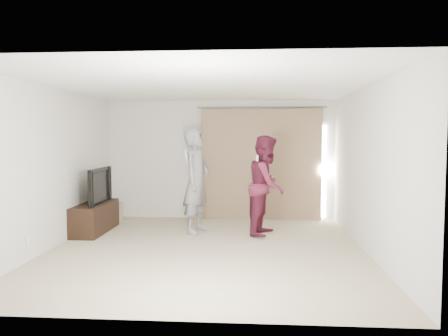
{
  "coord_description": "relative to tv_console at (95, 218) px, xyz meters",
  "views": [
    {
      "loc": [
        0.76,
        -6.85,
        1.79
      ],
      "look_at": [
        0.19,
        1.2,
        1.23
      ],
      "focal_mm": 35.0,
      "sensor_mm": 36.0,
      "label": 1
    }
  ],
  "objects": [
    {
      "name": "wall_left",
      "position": [
        -0.23,
        -1.15,
        1.03
      ],
      "size": [
        0.04,
        5.5,
        2.6
      ],
      "color": "silver",
      "rests_on": "ground"
    },
    {
      "name": "curtain",
      "position": [
        3.18,
        1.53,
        0.93
      ],
      "size": [
        2.8,
        0.11,
        2.46
      ],
      "color": "tan",
      "rests_on": "ground"
    },
    {
      "name": "tv_console",
      "position": [
        0.0,
        0.0,
        0.0
      ],
      "size": [
        0.49,
        1.42,
        0.55
      ],
      "primitive_type": "cube",
      "color": "black",
      "rests_on": "ground"
    },
    {
      "name": "ceiling",
      "position": [
        2.27,
        -1.15,
        2.33
      ],
      "size": [
        5.0,
        5.5,
        0.01
      ],
      "primitive_type": "cube",
      "color": "white",
      "rests_on": "wall_back"
    },
    {
      "name": "wall_back",
      "position": [
        2.27,
        1.6,
        1.03
      ],
      "size": [
        5.0,
        0.04,
        2.6
      ],
      "primitive_type": "cube",
      "color": "silver",
      "rests_on": "ground"
    },
    {
      "name": "tv",
      "position": [
        0.0,
        0.0,
        0.61
      ],
      "size": [
        0.18,
        1.17,
        0.67
      ],
      "primitive_type": "imported",
      "rotation": [
        0.0,
        0.0,
        1.59
      ],
      "color": "black",
      "rests_on": "tv_console"
    },
    {
      "name": "person_woman",
      "position": [
        3.25,
        0.02,
        0.64
      ],
      "size": [
        0.91,
        1.05,
        1.83
      ],
      "color": "#5A1A2E",
      "rests_on": "ground"
    },
    {
      "name": "person_man",
      "position": [
        1.93,
        0.12,
        0.7
      ],
      "size": [
        0.65,
        0.81,
        1.95
      ],
      "color": "gray",
      "rests_on": "ground"
    },
    {
      "name": "scratching_post",
      "position": [
        0.17,
        0.97,
        -0.11
      ],
      "size": [
        0.31,
        0.31,
        0.42
      ],
      "color": "tan",
      "rests_on": "ground"
    },
    {
      "name": "floor",
      "position": [
        2.27,
        -1.15,
        -0.27
      ],
      "size": [
        5.5,
        5.5,
        0.0
      ],
      "primitive_type": "plane",
      "color": "#BFAE8F",
      "rests_on": "ground"
    }
  ]
}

